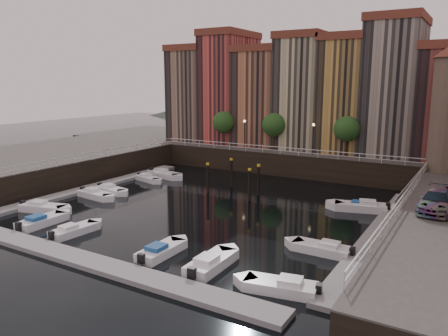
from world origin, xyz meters
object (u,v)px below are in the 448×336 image
Objects in this scene: gangway at (412,187)px; boat_left_0 at (42,208)px; mooring_pilings at (236,179)px; car_c at (437,202)px; boat_left_1 at (95,194)px; boat_left_2 at (111,190)px.

boat_left_0 is at bearing -146.03° from gangway.
car_c reaches higher than mooring_pilings.
car_c reaches higher than boat_left_1.
mooring_pilings is 1.18× the size of boat_left_0.
car_c is (33.34, -0.43, 3.44)m from boat_left_2.
boat_left_0 reaches higher than boat_left_2.
boat_left_0 is (-12.82, -15.71, -1.27)m from mooring_pilings.
gangway is at bearing 107.15° from car_c.
boat_left_2 is at bearing 72.95° from boat_left_0.
car_c is at bearing -0.91° from boat_left_0.
mooring_pilings is 1.31× the size of boat_left_2.
boat_left_1 is at bearing 70.93° from boat_left_0.
mooring_pilings is 22.26m from car_c.
car_c reaches higher than boat_left_2.
car_c is at bearing 9.80° from boat_left_1.
boat_left_2 is 33.52m from car_c.
gangway reaches higher than boat_left_2.
boat_left_2 is (0.36, 8.70, -0.04)m from boat_left_0.
boat_left_1 is 33.46m from car_c.
mooring_pilings is (-17.65, -4.82, -0.27)m from gangway.
boat_left_1 is (-29.99, -14.27, -1.56)m from gangway.
mooring_pilings reaches higher than boat_left_1.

